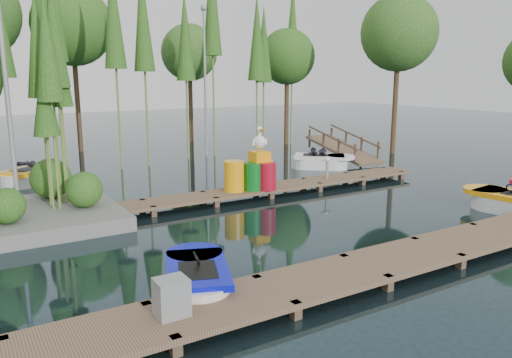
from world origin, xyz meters
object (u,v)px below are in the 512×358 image
boat_yellow_far (32,176)px  drum_cluster (261,171)px  yellow_barrel (234,176)px  boat_blue (197,280)px  utility_cabinet (172,297)px

boat_yellow_far → drum_cluster: bearing=-64.5°
boat_yellow_far → yellow_barrel: boat_yellow_far is taller
boat_blue → drum_cluster: bearing=69.8°
yellow_barrel → boat_yellow_far: bearing=130.3°
boat_yellow_far → utility_cabinet: bearing=-107.5°
boat_yellow_far → drum_cluster: size_ratio=1.40×
yellow_barrel → drum_cluster: 0.95m
boat_yellow_far → drum_cluster: drum_cluster is taller
utility_cabinet → yellow_barrel: bearing=54.5°
drum_cluster → utility_cabinet: bearing=-130.8°
boat_blue → boat_yellow_far: boat_yellow_far is taller
boat_blue → utility_cabinet: (-0.98, -1.19, 0.36)m
boat_blue → yellow_barrel: yellow_barrel is taller
boat_yellow_far → drum_cluster: (6.19, -6.36, 0.62)m
boat_blue → drum_cluster: (4.93, 5.65, 0.67)m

